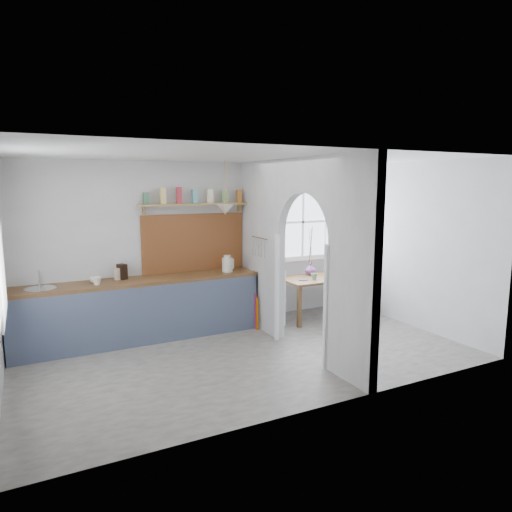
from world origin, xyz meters
name	(u,v)px	position (x,y,z in m)	size (l,w,h in m)	color
floor	(250,356)	(0.00, 0.00, 0.00)	(5.80, 3.20, 0.01)	gray
ceiling	(250,156)	(0.00, 0.00, 2.60)	(5.80, 3.20, 0.01)	silver
walls	(250,259)	(0.00, 0.00, 1.30)	(5.81, 3.21, 2.60)	silver
partition	(294,244)	(0.70, 0.06, 1.45)	(0.12, 3.20, 2.60)	silver
nook_window	(303,222)	(1.80, 1.56, 1.60)	(1.76, 0.10, 1.30)	white
counter	(141,309)	(-1.13, 1.33, 0.46)	(3.50, 0.60, 0.90)	brown
sink	(40,289)	(-2.43, 1.30, 0.89)	(0.40, 0.40, 0.02)	silver
backsplash	(194,243)	(-0.20, 1.58, 1.35)	(1.65, 0.03, 0.90)	brown
shelf	(195,201)	(-0.20, 1.49, 2.00)	(1.75, 0.20, 0.21)	#967B4A
pendant_lamp	(225,209)	(0.15, 1.15, 1.88)	(0.26, 0.26, 0.16)	beige
utensil_rail	(260,238)	(0.61, 0.90, 1.45)	(0.02, 0.02, 0.50)	silver
dining_table	(314,298)	(1.74, 1.06, 0.35)	(1.12, 0.75, 0.70)	brown
chair_left	(268,297)	(0.87, 1.10, 0.45)	(0.41, 0.41, 0.90)	white
chair_right	(355,285)	(2.64, 1.11, 0.47)	(0.43, 0.43, 0.95)	white
kettle	(227,263)	(0.23, 1.27, 1.03)	(0.22, 0.18, 0.26)	beige
mug_a	(97,281)	(-1.73, 1.20, 0.96)	(0.12, 0.12, 0.11)	white
mug_b	(94,280)	(-1.75, 1.37, 0.94)	(0.11, 0.11, 0.09)	beige
knife_block	(122,272)	(-1.35, 1.44, 1.01)	(0.10, 0.14, 0.22)	black
jar	(117,274)	(-1.42, 1.43, 0.98)	(0.10, 0.10, 0.16)	tan
towel_magenta	(255,312)	(0.58, 0.99, 0.28)	(0.02, 0.03, 0.60)	#A12650
towel_orange	(257,314)	(0.58, 0.93, 0.25)	(0.02, 0.03, 0.53)	#CE6300
bowl	(337,275)	(2.07, 0.90, 0.74)	(0.28, 0.28, 0.07)	white
table_cup	(314,276)	(1.65, 0.95, 0.75)	(0.11, 0.11, 0.10)	#74A777
plate	(303,280)	(1.45, 0.97, 0.71)	(0.16, 0.16, 0.01)	#342C2B
vase	(310,269)	(1.79, 1.28, 0.80)	(0.19, 0.19, 0.20)	#68366F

